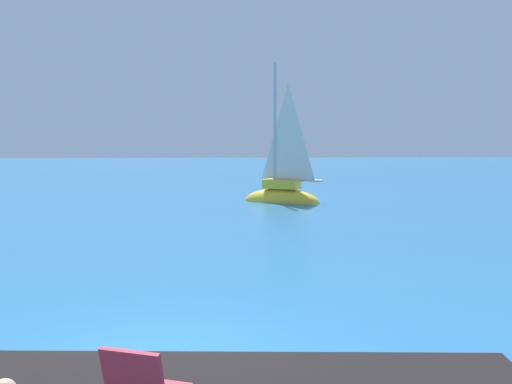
% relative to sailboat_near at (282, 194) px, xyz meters
% --- Properties ---
extents(ground_plane, '(160.00, 160.00, 0.00)m').
position_rel_sailboat_near_xyz_m(ground_plane, '(-3.65, -20.97, -0.39)').
color(ground_plane, '#236093').
extents(sailboat_near, '(3.94, 2.84, 7.16)m').
position_rel_sailboat_near_xyz_m(sailboat_near, '(0.00, 0.00, 0.00)').
color(sailboat_near, yellow).
rests_on(sailboat_near, ground).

